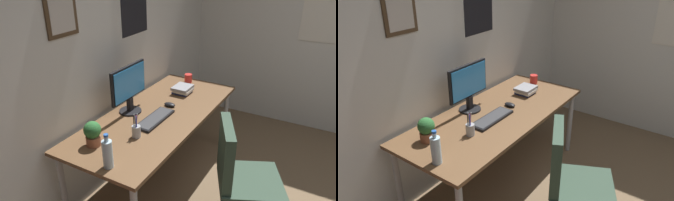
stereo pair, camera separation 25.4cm
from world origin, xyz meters
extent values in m
cube|color=silver|center=(0.00, 2.15, 1.30)|extent=(4.40, 0.08, 2.60)
cube|color=#4C3823|center=(-0.30, 2.11, 1.66)|extent=(0.28, 0.02, 0.34)
cube|color=beige|center=(-0.30, 2.09, 1.66)|extent=(0.22, 0.00, 0.28)
cube|color=black|center=(0.57, 2.11, 1.61)|extent=(0.40, 0.01, 0.56)
cube|color=brown|center=(0.26, 1.67, 0.72)|extent=(1.86, 0.79, 0.03)
cylinder|color=#9EA0A5|center=(1.13, 1.34, 0.35)|extent=(0.05, 0.05, 0.70)
cylinder|color=#9EA0A5|center=(-0.61, 2.01, 0.35)|extent=(0.05, 0.05, 0.70)
cylinder|color=#9EA0A5|center=(1.13, 2.01, 0.35)|extent=(0.05, 0.05, 0.70)
cube|color=#334738|center=(0.07, 0.75, 0.46)|extent=(0.61, 0.61, 0.08)
cube|color=#334738|center=(-0.01, 0.93, 0.72)|extent=(0.41, 0.24, 0.45)
cylinder|color=black|center=(0.17, 1.91, 0.74)|extent=(0.20, 0.20, 0.01)
cube|color=black|center=(0.17, 1.91, 0.81)|extent=(0.05, 0.04, 0.12)
cube|color=black|center=(0.17, 1.92, 1.02)|extent=(0.46, 0.02, 0.30)
cube|color=#338CD8|center=(0.17, 1.90, 1.02)|extent=(0.43, 0.00, 0.27)
cube|color=black|center=(0.14, 1.63, 0.74)|extent=(0.43, 0.15, 0.02)
cube|color=#38383A|center=(0.14, 1.63, 0.76)|extent=(0.41, 0.13, 0.00)
ellipsoid|color=black|center=(0.44, 1.65, 0.75)|extent=(0.06, 0.11, 0.04)
cylinder|color=silver|center=(-0.57, 1.56, 0.83)|extent=(0.07, 0.07, 0.20)
cylinder|color=silver|center=(-0.57, 1.56, 0.95)|extent=(0.03, 0.03, 0.04)
cylinder|color=#2659B2|center=(-0.57, 1.56, 0.98)|extent=(0.03, 0.03, 0.01)
cylinder|color=red|center=(1.07, 1.77, 0.78)|extent=(0.08, 0.08, 0.09)
torus|color=red|center=(1.12, 1.77, 0.79)|extent=(0.05, 0.01, 0.05)
cylinder|color=brown|center=(-0.42, 1.83, 0.77)|extent=(0.11, 0.11, 0.07)
sphere|color=#2D6B33|center=(-0.42, 1.83, 0.86)|extent=(0.13, 0.13, 0.13)
ellipsoid|color=#287A38|center=(-0.44, 1.85, 0.87)|extent=(0.07, 0.08, 0.02)
ellipsoid|color=#287A38|center=(-0.38, 1.85, 0.87)|extent=(0.07, 0.08, 0.02)
ellipsoid|color=#287A38|center=(-0.44, 1.79, 0.86)|extent=(0.08, 0.07, 0.02)
cylinder|color=#9EA0A5|center=(-0.16, 1.61, 0.78)|extent=(0.07, 0.07, 0.09)
cylinder|color=#263FBF|center=(-0.17, 1.60, 0.86)|extent=(0.01, 0.01, 0.13)
cylinder|color=red|center=(-0.17, 1.61, 0.86)|extent=(0.01, 0.01, 0.13)
cylinder|color=black|center=(-0.17, 1.63, 0.86)|extent=(0.01, 0.01, 0.13)
cylinder|color=#9EA0A5|center=(-0.15, 1.61, 0.86)|extent=(0.01, 0.03, 0.14)
cylinder|color=#9EA0A5|center=(-0.17, 1.61, 0.86)|extent=(0.01, 0.02, 0.14)
cube|color=navy|center=(0.78, 1.70, 0.74)|extent=(0.16, 0.16, 0.02)
cube|color=silver|center=(0.78, 1.68, 0.77)|extent=(0.17, 0.16, 0.03)
cube|color=gray|center=(0.77, 1.69, 0.79)|extent=(0.20, 0.17, 0.03)
camera|label=1|loc=(-1.90, 0.34, 2.04)|focal=34.20mm
camera|label=2|loc=(-1.77, 0.13, 2.04)|focal=34.20mm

